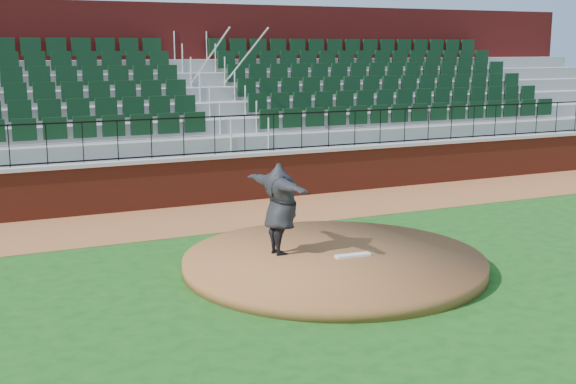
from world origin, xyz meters
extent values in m
plane|color=#164914|center=(0.00, 0.00, 0.00)|extent=(90.00, 90.00, 0.00)
cube|color=brown|center=(0.00, 5.40, 0.01)|extent=(34.00, 3.20, 0.01)
cube|color=maroon|center=(0.00, 7.00, 0.60)|extent=(34.00, 0.35, 1.20)
cube|color=#B7B7B7|center=(0.00, 7.00, 1.25)|extent=(34.00, 0.45, 0.10)
cube|color=maroon|center=(0.00, 12.52, 2.75)|extent=(34.00, 0.50, 5.50)
cylinder|color=brown|center=(0.41, 0.35, 0.12)|extent=(5.66, 5.66, 0.25)
cube|color=silver|center=(0.71, 0.15, 0.27)|extent=(0.70, 0.22, 0.05)
imported|color=black|center=(-0.44, 0.90, 1.12)|extent=(0.81, 2.19, 1.75)
camera|label=1|loc=(-6.01, -11.42, 4.10)|focal=46.18mm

